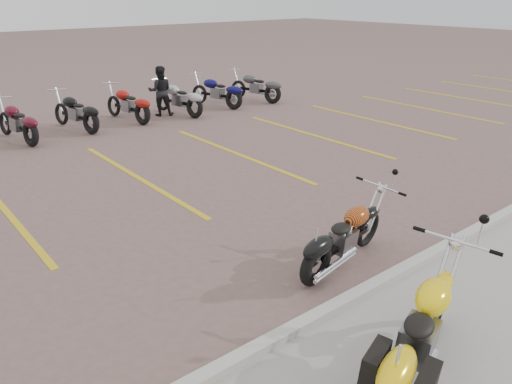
# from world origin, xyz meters

# --- Properties ---
(ground) EXTENTS (100.00, 100.00, 0.00)m
(ground) POSITION_xyz_m (0.00, 0.00, 0.00)
(ground) COLOR #715651
(ground) RESTS_ON ground
(curb) EXTENTS (60.00, 0.18, 0.12)m
(curb) POSITION_xyz_m (0.00, -2.00, 0.06)
(curb) COLOR #ADAAA3
(curb) RESTS_ON ground
(parking_stripes) EXTENTS (38.00, 5.50, 0.01)m
(parking_stripes) POSITION_xyz_m (0.00, 4.00, 0.00)
(parking_stripes) COLOR gold
(parking_stripes) RESTS_ON ground
(yellow_cruiser) EXTENTS (2.31, 0.90, 0.98)m
(yellow_cruiser) POSITION_xyz_m (-0.58, -3.30, 0.49)
(yellow_cruiser) COLOR black
(yellow_cruiser) RESTS_ON ground
(flame_cruiser) EXTENTS (2.05, 0.51, 0.85)m
(flame_cruiser) POSITION_xyz_m (0.59, -1.26, 0.42)
(flame_cruiser) COLOR black
(flame_cruiser) RESTS_ON ground
(person_b) EXTENTS (0.95, 0.88, 1.57)m
(person_b) POSITION_xyz_m (3.29, 8.85, 0.79)
(person_b) COLOR black
(person_b) RESTS_ON ground
(bg_bike_row) EXTENTS (17.51, 2.08, 1.10)m
(bg_bike_row) POSITION_xyz_m (-1.19, 8.71, 0.55)
(bg_bike_row) COLOR black
(bg_bike_row) RESTS_ON ground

